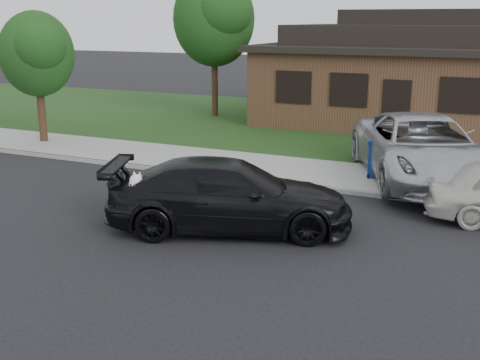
% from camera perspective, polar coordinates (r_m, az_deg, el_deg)
% --- Properties ---
extents(ground, '(120.00, 120.00, 0.00)m').
position_cam_1_polar(ground, '(14.57, -10.02, -2.83)').
color(ground, black).
rests_on(ground, ground).
extents(sidewalk, '(60.00, 3.00, 0.12)m').
position_cam_1_polar(sidewalk, '(18.71, -1.31, 1.58)').
color(sidewalk, gray).
rests_on(sidewalk, ground).
extents(curb, '(60.00, 0.12, 0.12)m').
position_cam_1_polar(curb, '(17.41, -3.49, 0.53)').
color(curb, gray).
rests_on(curb, ground).
extents(lawn, '(60.00, 13.00, 0.13)m').
position_cam_1_polar(lawn, '(25.98, 6.52, 5.31)').
color(lawn, '#193814').
rests_on(lawn, ground).
extents(driveway, '(4.50, 13.00, 0.14)m').
position_cam_1_polar(driveway, '(21.85, 19.04, 2.74)').
color(driveway, gray).
rests_on(driveway, ground).
extents(sedan, '(5.63, 3.86, 1.52)m').
position_cam_1_polar(sedan, '(12.86, -1.03, -1.48)').
color(sedan, black).
rests_on(sedan, ground).
extents(minivan, '(5.24, 6.96, 1.76)m').
position_cam_1_polar(minivan, '(17.04, 16.87, 2.90)').
color(minivan, '#B9BCC1').
rests_on(minivan, driveway).
extents(recycling_bin, '(0.75, 0.75, 1.07)m').
position_cam_1_polar(recycling_bin, '(17.17, 13.08, 2.02)').
color(recycling_bin, navy).
rests_on(recycling_bin, sidewalk).
extents(house, '(12.60, 8.60, 4.65)m').
position_cam_1_polar(house, '(26.72, 16.33, 9.55)').
color(house, '#422B1C').
rests_on(house, ground).
extents(tree_0, '(3.78, 3.60, 6.34)m').
position_cam_1_polar(tree_0, '(27.18, -2.28, 15.17)').
color(tree_0, '#332114').
rests_on(tree_0, ground).
extents(tree_2, '(2.73, 2.60, 4.59)m').
position_cam_1_polar(tree_2, '(22.56, -18.66, 11.36)').
color(tree_2, '#332114').
rests_on(tree_2, ground).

